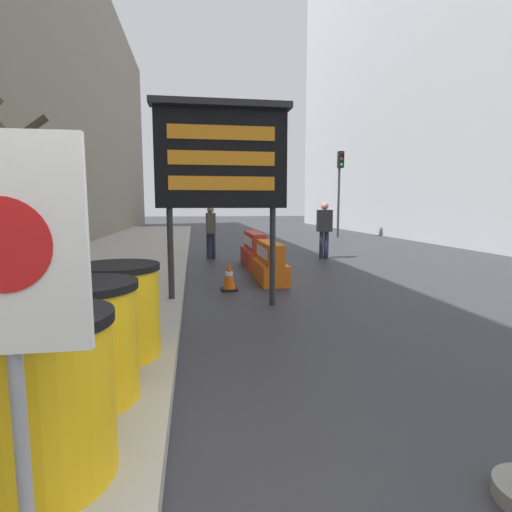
# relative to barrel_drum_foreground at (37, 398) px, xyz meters

# --- Properties ---
(building_left_facade) EXTENTS (0.40, 50.40, 13.05)m
(building_left_facade) POSITION_rel_barrel_drum_foreground_xyz_m (-3.63, 9.33, 5.89)
(building_left_facade) COLOR #706656
(building_left_facade) RESTS_ON ground_plane
(barrel_drum_foreground) EXTENTS (0.85, 0.85, 0.95)m
(barrel_drum_foreground) POSITION_rel_barrel_drum_foreground_xyz_m (0.00, 0.00, 0.00)
(barrel_drum_foreground) COLOR yellow
(barrel_drum_foreground) RESTS_ON sidewalk_left
(barrel_drum_middle) EXTENTS (0.85, 0.85, 0.95)m
(barrel_drum_middle) POSITION_rel_barrel_drum_foreground_xyz_m (0.01, 0.92, 0.00)
(barrel_drum_middle) COLOR yellow
(barrel_drum_middle) RESTS_ON sidewalk_left
(barrel_drum_back) EXTENTS (0.85, 0.85, 0.95)m
(barrel_drum_back) POSITION_rel_barrel_drum_foreground_xyz_m (0.10, 1.85, 0.00)
(barrel_drum_back) COLOR yellow
(barrel_drum_back) RESTS_ON sidewalk_left
(warning_sign) EXTENTS (0.63, 0.08, 1.82)m
(warning_sign) POSITION_rel_barrel_drum_foreground_xyz_m (0.14, -0.55, 0.78)
(warning_sign) COLOR gray
(warning_sign) RESTS_ON sidewalk_left
(message_board) EXTENTS (2.24, 0.36, 3.32)m
(message_board) POSITION_rel_barrel_drum_foreground_xyz_m (1.34, 4.34, 1.80)
(message_board) COLOR #28282B
(message_board) RESTS_ON ground_plane
(jersey_barrier_orange_far) EXTENTS (0.57, 1.61, 0.88)m
(jersey_barrier_orange_far) POSITION_rel_barrel_drum_foreground_xyz_m (2.53, 6.39, -0.25)
(jersey_barrier_orange_far) COLOR orange
(jersey_barrier_orange_far) RESTS_ON ground_plane
(jersey_barrier_red_striped) EXTENTS (0.57, 1.88, 0.94)m
(jersey_barrier_red_striped) POSITION_rel_barrel_drum_foreground_xyz_m (2.53, 8.66, -0.23)
(jersey_barrier_red_striped) COLOR red
(jersey_barrier_red_striped) RESTS_ON ground_plane
(traffic_cone_near) EXTENTS (0.43, 0.43, 0.77)m
(traffic_cone_near) POSITION_rel_barrel_drum_foreground_xyz_m (2.96, 11.11, -0.27)
(traffic_cone_near) COLOR black
(traffic_cone_near) RESTS_ON ground_plane
(traffic_cone_mid) EXTENTS (0.33, 0.33, 0.59)m
(traffic_cone_mid) POSITION_rel_barrel_drum_foreground_xyz_m (1.55, 5.58, -0.35)
(traffic_cone_mid) COLOR black
(traffic_cone_mid) RESTS_ON ground_plane
(traffic_cone_far) EXTENTS (0.35, 0.35, 0.63)m
(traffic_cone_far) POSITION_rel_barrel_drum_foreground_xyz_m (2.92, 11.09, -0.33)
(traffic_cone_far) COLOR black
(traffic_cone_far) RESTS_ON ground_plane
(traffic_light_near_curb) EXTENTS (0.28, 0.44, 4.04)m
(traffic_light_near_curb) POSITION_rel_barrel_drum_foreground_xyz_m (1.50, 14.02, 2.29)
(traffic_light_near_curb) COLOR #2D2D30
(traffic_light_near_curb) RESTS_ON ground_plane
(traffic_light_far_side) EXTENTS (0.28, 0.45, 4.45)m
(traffic_light_far_side) POSITION_rel_barrel_drum_foreground_xyz_m (8.45, 17.96, 2.56)
(traffic_light_far_side) COLOR #2D2D30
(traffic_light_far_side) RESTS_ON ground_plane
(pedestrian_worker) EXTENTS (0.29, 0.46, 1.67)m
(pedestrian_worker) POSITION_rel_barrel_drum_foreground_xyz_m (1.40, 10.42, 0.35)
(pedestrian_worker) COLOR #23283D
(pedestrian_worker) RESTS_ON ground_plane
(pedestrian_passerby) EXTENTS (0.50, 0.35, 1.78)m
(pedestrian_passerby) POSITION_rel_barrel_drum_foreground_xyz_m (4.97, 9.92, 0.41)
(pedestrian_passerby) COLOR #23283D
(pedestrian_passerby) RESTS_ON ground_plane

